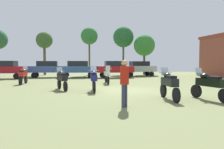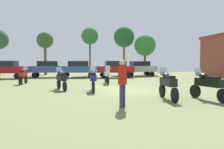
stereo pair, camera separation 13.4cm
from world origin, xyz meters
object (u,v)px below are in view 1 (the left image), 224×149
at_px(motorcycle_5, 107,75).
at_px(motorcycle_4, 23,75).
at_px(car_1, 78,68).
at_px(tree_7, 123,37).
at_px(motorcycle_9, 169,84).
at_px(tree_3, 44,41).
at_px(person_1, 124,79).
at_px(tree_4, 89,36).
at_px(motorcycle_6, 94,79).
at_px(car_3, 48,68).
at_px(car_2, 115,68).
at_px(motorcycle_2, 209,84).
at_px(car_5, 5,68).
at_px(car_4, 139,68).
at_px(motorcycle_8, 62,79).
at_px(tree_1, 144,46).

bearing_deg(motorcycle_5, motorcycle_4, -3.91).
relative_size(car_1, tree_7, 0.59).
height_order(motorcycle_5, motorcycle_9, motorcycle_5).
bearing_deg(tree_3, motorcycle_9, -72.28).
relative_size(motorcycle_4, person_1, 1.20).
height_order(person_1, tree_4, tree_4).
relative_size(motorcycle_6, tree_7, 0.28).
xyz_separation_m(tree_3, tree_4, (6.55, -1.05, 0.72)).
height_order(motorcycle_4, car_1, car_1).
distance_m(car_3, person_1, 19.32).
distance_m(motorcycle_5, tree_4, 14.99).
bearing_deg(car_2, motorcycle_2, -175.50).
bearing_deg(motorcycle_6, car_5, 128.25).
xyz_separation_m(motorcycle_5, car_1, (-1.87, 8.07, 0.43)).
relative_size(car_1, car_4, 1.04).
xyz_separation_m(car_3, tree_7, (11.39, 5.88, 4.78)).
height_order(car_5, tree_7, tree_7).
relative_size(motorcycle_5, car_3, 0.50).
relative_size(car_5, tree_4, 0.63).
bearing_deg(car_4, car_3, 87.13).
distance_m(motorcycle_9, car_1, 16.72).
bearing_deg(person_1, car_5, -107.25).
height_order(car_1, tree_7, tree_7).
distance_m(motorcycle_2, car_5, 21.35).
height_order(motorcycle_4, car_4, car_4).
bearing_deg(motorcycle_8, tree_7, 47.72).
bearing_deg(car_1, car_2, -96.72).
bearing_deg(car_4, motorcycle_8, 140.21).
relative_size(motorcycle_8, tree_3, 0.32).
distance_m(motorcycle_6, car_5, 15.22).
bearing_deg(car_2, motorcycle_8, 152.62).
xyz_separation_m(motorcycle_2, tree_7, (2.99, 24.15, 5.22)).
relative_size(motorcycle_2, tree_1, 0.36).
height_order(car_3, tree_3, tree_3).
relative_size(motorcycle_9, car_5, 0.50).
bearing_deg(tree_7, tree_3, -179.76).
xyz_separation_m(motorcycle_9, person_1, (-2.52, -1.16, 0.33)).
height_order(motorcycle_6, car_4, car_4).
xyz_separation_m(car_4, person_1, (-7.61, -18.52, -0.10)).
distance_m(car_5, tree_1, 19.94).
bearing_deg(motorcycle_9, car_5, 131.88).
relative_size(car_1, car_5, 1.00).
bearing_deg(motorcycle_6, tree_7, 74.71).
xyz_separation_m(motorcycle_4, car_5, (-3.18, 7.12, 0.44)).
relative_size(motorcycle_9, tree_4, 0.32).
relative_size(motorcycle_2, car_1, 0.51).
relative_size(motorcycle_5, tree_3, 0.34).
xyz_separation_m(tree_1, tree_3, (-15.19, 1.52, 0.50)).
xyz_separation_m(motorcycle_9, car_5, (-11.17, 16.45, 0.44)).
xyz_separation_m(car_1, person_1, (0.56, -17.59, -0.10)).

